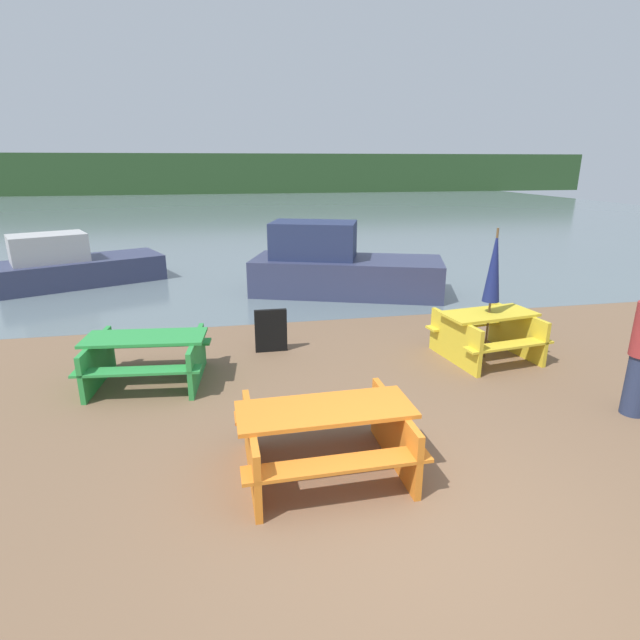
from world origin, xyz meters
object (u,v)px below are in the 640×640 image
object	(u,v)px
picnic_table_orange	(325,433)
umbrella_navy	(494,266)
signboard	(271,331)
boat	(339,268)
boat_second	(74,266)
picnic_table_yellow	(487,331)
picnic_table_green	(147,354)

from	to	relation	value
picnic_table_orange	umbrella_navy	distance (m)	4.37
picnic_table_orange	signboard	bearing A→B (deg)	93.21
boat	boat_second	size ratio (longest dim) A/B	1.13
picnic_table_yellow	picnic_table_green	size ratio (longest dim) A/B	0.92
boat_second	signboard	distance (m)	7.59
boat	picnic_table_orange	bearing A→B (deg)	-85.06
picnic_table_orange	picnic_table_yellow	distance (m)	4.23
umbrella_navy	boat	distance (m)	4.99
picnic_table_yellow	picnic_table_orange	bearing A→B (deg)	-141.13
picnic_table_green	umbrella_navy	bearing A→B (deg)	-0.55
picnic_table_orange	picnic_table_green	distance (m)	3.44
picnic_table_yellow	boat_second	world-z (taller)	boat_second
picnic_table_orange	boat_second	world-z (taller)	boat_second
boat	signboard	world-z (taller)	boat
boat	boat_second	xyz separation A→B (m)	(-6.72, 2.28, -0.14)
picnic_table_orange	picnic_table_green	xyz separation A→B (m)	(-2.12, 2.71, -0.01)
picnic_table_yellow	picnic_table_green	distance (m)	5.42
boat_second	signboard	size ratio (longest dim) A/B	5.81
boat	umbrella_navy	bearing A→B (deg)	-53.96
boat	boat_second	distance (m)	7.09
boat_second	picnic_table_yellow	bearing A→B (deg)	-64.67
picnic_table_yellow	boat_second	xyz separation A→B (m)	(-8.14, 6.98, 0.05)
picnic_table_orange	boat_second	distance (m)	10.79
picnic_table_green	boat_second	world-z (taller)	boat_second
picnic_table_orange	boat	distance (m)	7.59
umbrella_navy	boat_second	bearing A→B (deg)	139.37
picnic_table_yellow	boat_second	distance (m)	10.72
picnic_table_yellow	signboard	world-z (taller)	picnic_table_yellow
boat	picnic_table_yellow	bearing A→B (deg)	-53.96
picnic_table_orange	boat	bearing A→B (deg)	75.74
picnic_table_orange	picnic_table_yellow	xyz separation A→B (m)	(3.29, 2.65, 0.01)
picnic_table_yellow	signboard	size ratio (longest dim) A/B	2.26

